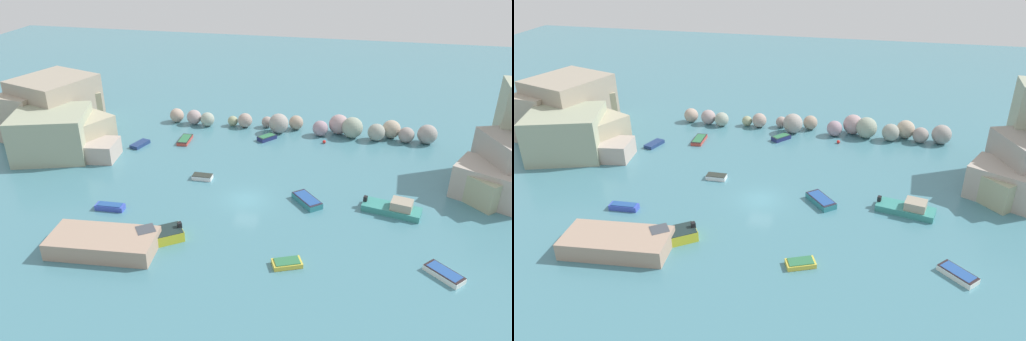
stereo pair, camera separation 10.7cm
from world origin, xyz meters
TOP-DOWN VIEW (x-y plane):
  - cove_water at (0.00, 0.00)m, footprint 160.00×160.00m
  - cliff_headland_left at (-27.41, 10.45)m, footprint 17.41×19.58m
  - rock_breakwater at (5.43, 19.26)m, footprint 36.42×4.07m
  - stone_dock at (-10.13, -11.15)m, footprint 9.54×4.98m
  - channel_buoy at (6.56, 16.23)m, footprint 0.44×0.44m
  - moored_boat_0 at (14.81, 0.63)m, footprint 5.94×3.31m
  - moored_boat_1 at (-5.82, 3.45)m, footprint 2.21×1.12m
  - moored_boat_2 at (-6.42, -9.17)m, footprint 5.47×4.75m
  - moored_boat_3 at (-11.26, 12.99)m, footprint 1.51×3.22m
  - moored_boat_4 at (6.23, 0.65)m, footprint 3.45×3.69m
  - moored_boat_5 at (5.83, -9.87)m, footprint 2.78×2.18m
  - moored_boat_6 at (-0.92, 15.83)m, footprint 2.49×2.69m
  - moored_boat_7 at (18.49, -8.58)m, footprint 3.26×3.14m
  - moored_boat_8 at (-12.84, -4.71)m, footprint 2.92×1.13m
  - moored_boat_9 at (-16.44, 10.49)m, footprint 1.88×2.88m

SIDE VIEW (x-z plane):
  - cove_water at x=0.00m, z-range 0.00..0.00m
  - moored_boat_9 at x=-16.44m, z-range 0.00..0.43m
  - channel_buoy at x=6.56m, z-range 0.00..0.44m
  - moored_boat_5 at x=5.83m, z-range -0.01..0.49m
  - moored_boat_3 at x=-11.26m, z-range 0.01..0.48m
  - moored_boat_1 at x=-5.82m, z-range 0.00..0.52m
  - moored_boat_7 at x=18.49m, z-range 0.01..0.56m
  - moored_boat_8 at x=-12.84m, z-range -0.01..0.60m
  - moored_boat_6 at x=-0.92m, z-range 0.01..0.60m
  - moored_boat_4 at x=6.23m, z-range 0.01..0.67m
  - moored_boat_0 at x=14.81m, z-range -0.22..1.28m
  - moored_boat_2 at x=-6.42m, z-range -0.19..1.41m
  - stone_dock at x=-10.13m, z-range 0.00..1.57m
  - rock_breakwater at x=5.43m, z-range -0.22..2.55m
  - cliff_headland_left at x=-27.41m, z-range -0.83..6.84m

